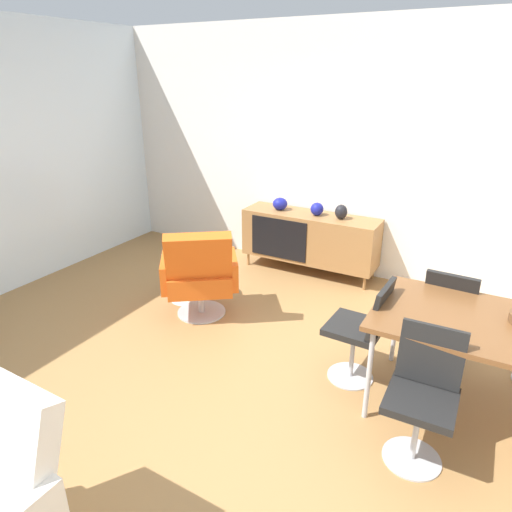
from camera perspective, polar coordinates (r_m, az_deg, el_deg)
ground_plane at (r=3.63m, az=-1.21°, el=-16.41°), size 8.32×8.32×0.00m
wall_back at (r=5.32m, az=13.17°, el=12.23°), size 6.80×0.12×2.80m
sideboard at (r=5.43m, az=6.68°, el=2.35°), size 1.60×0.45×0.72m
vase_cobalt at (r=5.30m, az=7.61°, el=5.83°), size 0.15×0.15×0.15m
vase_sculptural_dark at (r=5.48m, az=3.02°, el=6.52°), size 0.18×0.18×0.15m
vase_ceramic_small at (r=5.20m, az=10.57°, el=5.44°), size 0.14×0.14×0.16m
dining_table at (r=3.38m, az=28.21°, el=-8.28°), size 1.60×0.90×0.74m
dining_chair_front_left at (r=3.03m, az=20.14°, el=-15.68°), size 0.41×0.43×0.86m
dining_chair_near_window at (r=3.56m, az=13.16°, el=-8.69°), size 0.44×0.42×0.86m
dining_chair_back_left at (r=3.98m, az=22.94°, el=-6.50°), size 0.42×0.44×0.86m
lounge_chair_red at (r=4.40m, az=-7.06°, el=-2.11°), size 0.90×0.89×0.95m
side_table_round at (r=4.81m, az=-8.94°, el=-1.92°), size 0.44×0.44×0.52m
fruit_bowl at (r=4.72m, az=-9.13°, el=0.72°), size 0.20×0.20×0.11m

